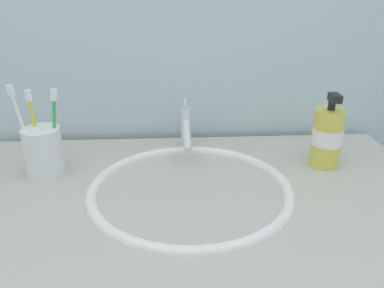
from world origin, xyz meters
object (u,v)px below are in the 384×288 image
toothbrush_cup (44,152)px  toothbrush_white (22,125)px  faucet (188,130)px  toothbrush_green (54,126)px  soap_dispenser (327,137)px  toothbrush_yellow (35,126)px

toothbrush_cup → toothbrush_white: size_ratio=0.55×
toothbrush_cup → toothbrush_white: 0.07m
faucet → toothbrush_green: bearing=-160.2°
toothbrush_green → soap_dispenser: (0.59, 0.01, -0.04)m
toothbrush_white → toothbrush_yellow: size_ratio=1.09×
toothbrush_green → soap_dispenser: toothbrush_green is taller
toothbrush_cup → faucet: bearing=18.9°
faucet → toothbrush_white: (-0.35, -0.10, 0.06)m
faucet → toothbrush_yellow: size_ratio=0.85×
toothbrush_green → toothbrush_yellow: bearing=166.1°
faucet → toothbrush_white: bearing=-163.4°
faucet → toothbrush_white: 0.37m
faucet → toothbrush_cup: size_ratio=1.43×
faucet → toothbrush_yellow: (-0.33, -0.09, 0.05)m
toothbrush_cup → soap_dispenser: 0.62m
toothbrush_cup → toothbrush_yellow: size_ratio=0.59×
faucet → soap_dispenser: bearing=-17.2°
toothbrush_yellow → soap_dispenser: bearing=-0.2°
soap_dispenser → toothbrush_green: bearing=-179.2°
soap_dispenser → faucet: bearing=162.8°
toothbrush_cup → toothbrush_yellow: toothbrush_yellow is taller
faucet → soap_dispenser: soap_dispenser is taller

